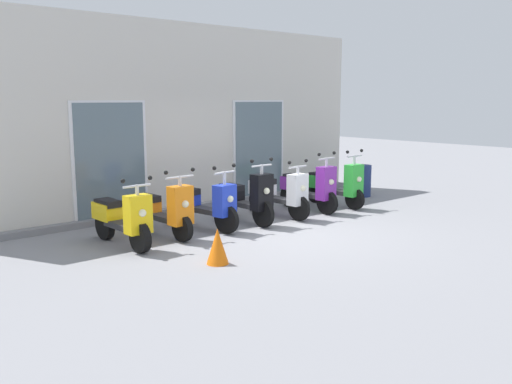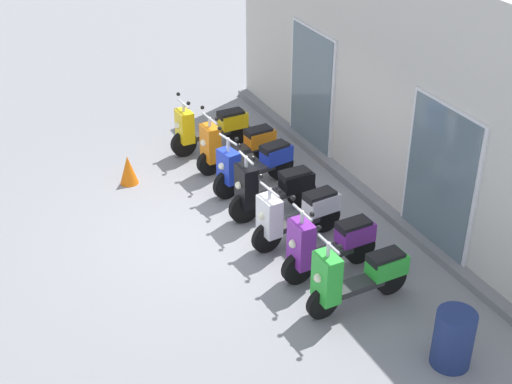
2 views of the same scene
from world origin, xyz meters
The scene contains 11 objects.
ground_plane centered at (0.00, 0.00, 0.00)m, with size 40.00×40.00×0.00m, color gray.
storefront_facade centered at (0.00, 2.82, 1.87)m, with size 9.47×0.50×3.87m.
scooter_yellow centered at (-2.56, 0.91, 0.46)m, with size 0.54×1.60×1.17m.
scooter_orange centered at (-1.71, 1.06, 0.46)m, with size 0.61×1.58×1.21m.
scooter_blue centered at (-0.89, 1.02, 0.46)m, with size 0.64×1.62×1.21m.
scooter_black centered at (0.00, 0.90, 0.49)m, with size 0.54×1.55×1.27m.
scooter_white centered at (0.85, 0.89, 0.49)m, with size 0.57×1.56×1.18m.
scooter_purple centered at (1.74, 0.91, 0.49)m, with size 0.54×1.53×1.28m.
scooter_green centered at (2.54, 0.87, 0.49)m, with size 0.55×1.56×1.28m.
traffic_cone centered at (-1.99, -0.85, 0.26)m, with size 0.32×0.32×0.52m, color orange.
trash_bin centered at (3.97, 1.33, 0.38)m, with size 0.48×0.48×0.76m, color navy.
Camera 1 is at (-6.53, -6.95, 2.33)m, focal length 38.61 mm.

